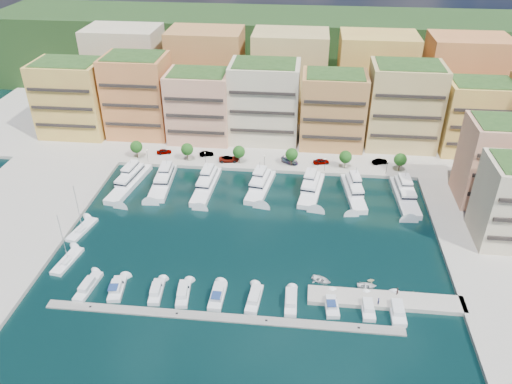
% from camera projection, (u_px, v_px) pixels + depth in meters
% --- Properties ---
extents(ground, '(400.00, 400.00, 0.00)m').
position_uv_depth(ground, '(253.00, 231.00, 124.37)').
color(ground, black).
rests_on(ground, ground).
extents(north_quay, '(220.00, 64.00, 2.00)m').
position_uv_depth(north_quay, '(272.00, 129.00, 176.94)').
color(north_quay, '#9E998E').
rests_on(north_quay, ground).
extents(west_quay, '(34.00, 76.00, 2.00)m').
position_uv_depth(west_quay, '(0.00, 234.00, 123.16)').
color(west_quay, '#9E998E').
rests_on(west_quay, ground).
extents(hillside, '(240.00, 40.00, 58.00)m').
position_uv_depth(hillside, '(281.00, 83.00, 217.65)').
color(hillside, '#193415').
rests_on(hillside, ground).
extents(south_pontoon, '(72.00, 2.20, 0.35)m').
position_uv_depth(south_pontoon, '(221.00, 318.00, 99.21)').
color(south_pontoon, gray).
rests_on(south_pontoon, ground).
extents(finger_pier, '(32.00, 5.00, 2.00)m').
position_uv_depth(finger_pier, '(385.00, 302.00, 103.02)').
color(finger_pier, '#9E998E').
rests_on(finger_pier, ground).
extents(apartment_0, '(22.00, 16.50, 24.80)m').
position_uv_depth(apartment_0, '(72.00, 98.00, 165.74)').
color(apartment_0, '#E1C152').
rests_on(apartment_0, north_quay).
extents(apartment_1, '(20.00, 16.50, 26.80)m').
position_uv_depth(apartment_1, '(138.00, 96.00, 164.94)').
color(apartment_1, '#D88348').
rests_on(apartment_1, north_quay).
extents(apartment_2, '(20.00, 15.50, 22.80)m').
position_uv_depth(apartment_2, '(200.00, 106.00, 162.40)').
color(apartment_2, tan).
rests_on(apartment_2, north_quay).
extents(apartment_3, '(22.00, 16.50, 25.80)m').
position_uv_depth(apartment_3, '(264.00, 102.00, 161.42)').
color(apartment_3, beige).
rests_on(apartment_3, north_quay).
extents(apartment_4, '(20.00, 15.50, 23.80)m').
position_uv_depth(apartment_4, '(333.00, 110.00, 158.27)').
color(apartment_4, '#BA7B45').
rests_on(apartment_4, north_quay).
extents(apartment_5, '(22.00, 16.50, 26.80)m').
position_uv_depth(apartment_5, '(403.00, 106.00, 157.21)').
color(apartment_5, tan).
rests_on(apartment_5, north_quay).
extents(apartment_6, '(20.00, 15.50, 22.80)m').
position_uv_depth(apartment_6, '(475.00, 117.00, 154.58)').
color(apartment_6, '#E1C152').
rests_on(apartment_6, north_quay).
extents(apartment_east_a, '(18.00, 14.50, 22.80)m').
position_uv_depth(apartment_east_a, '(498.00, 162.00, 129.32)').
color(apartment_east_a, tan).
rests_on(apartment_east_a, east_quay).
extents(backblock_0, '(26.00, 18.00, 30.00)m').
position_uv_depth(backblock_0, '(127.00, 69.00, 183.70)').
color(backblock_0, beige).
rests_on(backblock_0, north_quay).
extents(backblock_1, '(26.00, 18.00, 30.00)m').
position_uv_depth(backblock_1, '(207.00, 72.00, 181.01)').
color(backblock_1, '#BA7B45').
rests_on(backblock_1, north_quay).
extents(backblock_2, '(26.00, 18.00, 30.00)m').
position_uv_depth(backblock_2, '(290.00, 74.00, 178.31)').
color(backblock_2, tan).
rests_on(backblock_2, north_quay).
extents(backblock_3, '(26.00, 18.00, 30.00)m').
position_uv_depth(backblock_3, '(375.00, 77.00, 175.62)').
color(backblock_3, '#E1C152').
rests_on(backblock_3, north_quay).
extents(backblock_4, '(26.00, 18.00, 30.00)m').
position_uv_depth(backblock_4, '(462.00, 80.00, 172.92)').
color(backblock_4, '#D88348').
rests_on(backblock_4, north_quay).
extents(tree_0, '(3.80, 3.80, 5.65)m').
position_uv_depth(tree_0, '(136.00, 147.00, 153.90)').
color(tree_0, '#473323').
rests_on(tree_0, north_quay).
extents(tree_1, '(3.80, 3.80, 5.65)m').
position_uv_depth(tree_1, '(187.00, 149.00, 152.46)').
color(tree_1, '#473323').
rests_on(tree_1, north_quay).
extents(tree_2, '(3.80, 3.80, 5.65)m').
position_uv_depth(tree_2, '(239.00, 152.00, 151.02)').
color(tree_2, '#473323').
rests_on(tree_2, north_quay).
extents(tree_3, '(3.80, 3.80, 5.65)m').
position_uv_depth(tree_3, '(292.00, 154.00, 149.58)').
color(tree_3, '#473323').
rests_on(tree_3, north_quay).
extents(tree_4, '(3.80, 3.80, 5.65)m').
position_uv_depth(tree_4, '(345.00, 157.00, 148.14)').
color(tree_4, '#473323').
rests_on(tree_4, north_quay).
extents(tree_5, '(3.80, 3.80, 5.65)m').
position_uv_depth(tree_5, '(400.00, 160.00, 146.71)').
color(tree_5, '#473323').
rests_on(tree_5, north_quay).
extents(lamppost_0, '(0.30, 0.30, 4.20)m').
position_uv_depth(lamppost_0, '(147.00, 153.00, 152.07)').
color(lamppost_0, black).
rests_on(lamppost_0, north_quay).
extents(lamppost_1, '(0.30, 0.30, 4.20)m').
position_uv_depth(lamppost_1, '(205.00, 156.00, 150.45)').
color(lamppost_1, black).
rests_on(lamppost_1, north_quay).
extents(lamppost_2, '(0.30, 0.30, 4.20)m').
position_uv_depth(lamppost_2, '(264.00, 159.00, 148.83)').
color(lamppost_2, black).
rests_on(lamppost_2, north_quay).
extents(lamppost_3, '(0.30, 0.30, 4.20)m').
position_uv_depth(lamppost_3, '(325.00, 162.00, 147.21)').
color(lamppost_3, black).
rests_on(lamppost_3, north_quay).
extents(lamppost_4, '(0.30, 0.30, 4.20)m').
position_uv_depth(lamppost_4, '(387.00, 165.00, 145.59)').
color(lamppost_4, black).
rests_on(lamppost_4, north_quay).
extents(yacht_0, '(7.55, 22.35, 7.30)m').
position_uv_depth(yacht_0, '(130.00, 181.00, 143.20)').
color(yacht_0, white).
rests_on(yacht_0, ground).
extents(yacht_1, '(5.96, 19.59, 7.30)m').
position_uv_depth(yacht_1, '(163.00, 181.00, 143.38)').
color(yacht_1, white).
rests_on(yacht_1, ground).
extents(yacht_2, '(5.54, 20.61, 7.30)m').
position_uv_depth(yacht_2, '(207.00, 184.00, 141.80)').
color(yacht_2, white).
rests_on(yacht_2, ground).
extents(yacht_3, '(7.53, 18.48, 7.30)m').
position_uv_depth(yacht_3, '(261.00, 184.00, 141.37)').
color(yacht_3, white).
rests_on(yacht_3, ground).
extents(yacht_4, '(7.64, 19.09, 7.30)m').
position_uv_depth(yacht_4, '(312.00, 188.00, 139.86)').
color(yacht_4, white).
rests_on(yacht_4, ground).
extents(yacht_5, '(6.46, 19.53, 7.30)m').
position_uv_depth(yacht_5, '(353.00, 190.00, 138.56)').
color(yacht_5, white).
rests_on(yacht_5, ground).
extents(yacht_6, '(6.06, 20.45, 7.30)m').
position_uv_depth(yacht_6, '(405.00, 194.00, 136.92)').
color(yacht_6, white).
rests_on(yacht_6, ground).
extents(cruiser_0, '(3.34, 9.38, 2.55)m').
position_uv_depth(cruiser_0, '(88.00, 287.00, 106.16)').
color(cruiser_0, silver).
rests_on(cruiser_0, ground).
extents(cruiser_1, '(3.71, 7.85, 2.66)m').
position_uv_depth(cruiser_1, '(117.00, 289.00, 105.58)').
color(cruiser_1, silver).
rests_on(cruiser_1, ground).
extents(cruiser_2, '(3.09, 7.68, 2.55)m').
position_uv_depth(cruiser_2, '(157.00, 292.00, 104.83)').
color(cruiser_2, silver).
rests_on(cruiser_2, ground).
extents(cruiser_3, '(3.30, 8.06, 2.55)m').
position_uv_depth(cruiser_3, '(183.00, 294.00, 104.32)').
color(cruiser_3, silver).
rests_on(cruiser_3, ground).
extents(cruiser_4, '(2.95, 8.06, 2.66)m').
position_uv_depth(cruiser_4, '(217.00, 296.00, 103.63)').
color(cruiser_4, silver).
rests_on(cruiser_4, ground).
extents(cruiser_5, '(3.21, 8.41, 2.55)m').
position_uv_depth(cruiser_5, '(254.00, 299.00, 102.97)').
color(cruiser_5, silver).
rests_on(cruiser_5, ground).
extents(cruiser_6, '(2.54, 8.03, 2.55)m').
position_uv_depth(cruiser_6, '(291.00, 302.00, 102.29)').
color(cruiser_6, silver).
rests_on(cruiser_6, ground).
extents(cruiser_7, '(3.29, 7.32, 2.66)m').
position_uv_depth(cruiser_7, '(331.00, 305.00, 101.53)').
color(cruiser_7, silver).
rests_on(cruiser_7, ground).
extents(cruiser_8, '(2.72, 7.29, 2.55)m').
position_uv_depth(cruiser_8, '(367.00, 308.00, 100.90)').
color(cruiser_8, silver).
rests_on(cruiser_8, ground).
extents(cruiser_9, '(2.89, 8.57, 2.55)m').
position_uv_depth(cruiser_9, '(397.00, 310.00, 100.36)').
color(cruiser_9, silver).
rests_on(cruiser_9, ground).
extents(sailboat_1, '(4.72, 10.47, 13.20)m').
position_uv_depth(sailboat_1, '(82.00, 230.00, 124.12)').
color(sailboat_1, white).
rests_on(sailboat_1, ground).
extents(sailboat_0, '(4.18, 10.08, 13.20)m').
position_uv_depth(sailboat_0, '(67.00, 262.00, 113.69)').
color(sailboat_0, white).
rests_on(sailboat_0, ground).
extents(tender_0, '(5.20, 4.56, 0.90)m').
position_uv_depth(tender_0, '(321.00, 280.00, 108.18)').
color(tender_0, white).
rests_on(tender_0, ground).
extents(tender_2, '(4.23, 3.09, 0.85)m').
position_uv_depth(tender_2, '(367.00, 286.00, 106.60)').
color(tender_2, silver).
rests_on(tender_2, ground).
extents(tender_3, '(1.53, 1.39, 0.71)m').
position_uv_depth(tender_3, '(414.00, 293.00, 104.83)').
color(tender_3, beige).
rests_on(tender_3, ground).
extents(tender_1, '(1.87, 1.69, 0.86)m').
position_uv_depth(tender_1, '(371.00, 280.00, 108.11)').
color(tender_1, beige).
rests_on(tender_1, ground).
extents(car_0, '(4.95, 3.19, 1.57)m').
position_uv_depth(car_0, '(164.00, 151.00, 157.78)').
color(car_0, gray).
rests_on(car_0, north_quay).
extents(car_1, '(4.68, 2.75, 1.46)m').
position_uv_depth(car_1, '(206.00, 154.00, 156.49)').
color(car_1, gray).
rests_on(car_1, north_quay).
extents(car_2, '(6.45, 3.72, 1.69)m').
position_uv_depth(car_2, '(229.00, 159.00, 153.29)').
color(car_2, gray).
rests_on(car_2, north_quay).
extents(car_3, '(5.77, 4.21, 1.55)m').
position_uv_depth(car_3, '(290.00, 161.00, 152.38)').
color(car_3, gray).
rests_on(car_3, north_quay).
extents(car_4, '(5.18, 3.11, 1.65)m').
position_uv_depth(car_4, '(321.00, 161.00, 151.99)').
color(car_4, gray).
rests_on(car_4, north_quay).
extents(car_5, '(5.11, 3.24, 1.59)m').
position_uv_depth(car_5, '(380.00, 162.00, 151.93)').
color(car_5, gray).
rests_on(car_5, north_quay).
extents(person_0, '(0.56, 0.70, 1.67)m').
position_uv_depth(person_0, '(378.00, 301.00, 100.66)').
color(person_0, navy).
rests_on(person_0, finger_pier).
extents(person_1, '(1.04, 1.01, 1.69)m').
position_uv_depth(person_1, '(397.00, 291.00, 103.14)').
color(person_1, '#4D332E').
rests_on(person_1, finger_pier).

